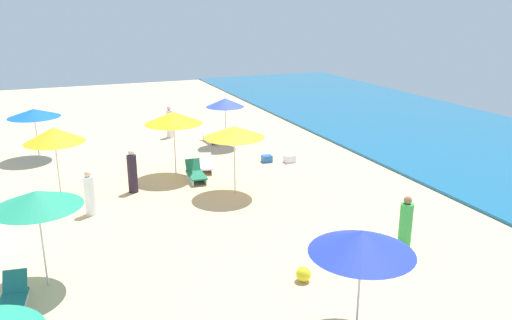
% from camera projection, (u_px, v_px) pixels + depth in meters
% --- Properties ---
extents(ocean, '(60.00, 13.20, 0.12)m').
position_uv_depth(ocean, '(507.00, 154.00, 24.29)').
color(ocean, '#19628F').
rests_on(ocean, ground_plane).
extents(umbrella_0, '(2.33, 2.33, 2.73)m').
position_uv_depth(umbrella_0, '(173.00, 118.00, 20.58)').
color(umbrella_0, silver).
rests_on(umbrella_0, ground_plane).
extents(lounge_chair_0_0, '(1.39, 0.89, 0.67)m').
position_uv_depth(lounge_chair_0_0, '(205.00, 165.00, 21.86)').
color(lounge_chair_0_0, silver).
rests_on(lounge_chair_0_0, ground_plane).
extents(lounge_chair_0_1, '(1.45, 0.69, 0.76)m').
position_uv_depth(lounge_chair_0_1, '(196.00, 174.00, 20.68)').
color(lounge_chair_0_1, silver).
rests_on(lounge_chair_0_1, ground_plane).
extents(umbrella_1, '(1.90, 1.90, 2.45)m').
position_uv_depth(umbrella_1, '(225.00, 103.00, 25.13)').
color(umbrella_1, silver).
rests_on(umbrella_1, ground_plane).
extents(lounge_chair_1_0, '(1.49, 0.68, 0.61)m').
position_uv_depth(lounge_chair_1_0, '(211.00, 138.00, 26.51)').
color(lounge_chair_1_0, silver).
rests_on(lounge_chair_1_0, ground_plane).
extents(umbrella_2, '(2.32, 2.32, 2.35)m').
position_uv_depth(umbrella_2, '(34.00, 113.00, 23.06)').
color(umbrella_2, silver).
rests_on(umbrella_2, ground_plane).
extents(umbrella_3, '(2.24, 2.24, 2.43)m').
position_uv_depth(umbrella_3, '(362.00, 242.00, 10.52)').
color(umbrella_3, silver).
rests_on(umbrella_3, ground_plane).
extents(umbrella_4, '(2.10, 2.10, 2.75)m').
position_uv_depth(umbrella_4, '(54.00, 135.00, 17.89)').
color(umbrella_4, silver).
rests_on(umbrella_4, ground_plane).
extents(umbrella_6, '(2.17, 2.17, 2.56)m').
position_uv_depth(umbrella_6, '(37.00, 199.00, 12.35)').
color(umbrella_6, silver).
rests_on(umbrella_6, ground_plane).
extents(lounge_chair_6_0, '(1.38, 0.74, 0.73)m').
position_uv_depth(lounge_chair_6_0, '(13.00, 299.00, 11.94)').
color(lounge_chair_6_0, silver).
rests_on(lounge_chair_6_0, ground_plane).
extents(umbrella_7, '(2.23, 2.23, 2.62)m').
position_uv_depth(umbrella_7, '(234.00, 132.00, 18.62)').
color(umbrella_7, silver).
rests_on(umbrella_7, ground_plane).
extents(beachgoer_0, '(0.51, 0.51, 1.64)m').
position_uv_depth(beachgoer_0, '(406.00, 225.00, 14.76)').
color(beachgoer_0, green).
rests_on(beachgoer_0, ground_plane).
extents(beachgoer_1, '(0.39, 0.39, 1.72)m').
position_uv_depth(beachgoer_1, '(170.00, 123.00, 27.25)').
color(beachgoer_1, white).
rests_on(beachgoer_1, ground_plane).
extents(beachgoer_2, '(0.46, 0.46, 1.68)m').
position_uv_depth(beachgoer_2, '(132.00, 173.00, 19.26)').
color(beachgoer_2, '#291F2D').
rests_on(beachgoer_2, ground_plane).
extents(beachgoer_3, '(0.42, 0.42, 1.58)m').
position_uv_depth(beachgoer_3, '(90.00, 194.00, 17.21)').
color(beachgoer_3, white).
rests_on(beachgoer_3, ground_plane).
extents(cooler_box_0, '(0.41, 0.52, 0.33)m').
position_uv_depth(cooler_box_0, '(290.00, 159.00, 23.10)').
color(cooler_box_0, white).
rests_on(cooler_box_0, ground_plane).
extents(beach_ball_1, '(0.40, 0.40, 0.40)m').
position_uv_depth(beach_ball_1, '(303.00, 274.00, 13.16)').
color(beach_ball_1, yellow).
rests_on(beach_ball_1, ground_plane).
extents(cooler_box_2, '(0.42, 0.47, 0.31)m').
position_uv_depth(cooler_box_2, '(267.00, 159.00, 23.16)').
color(cooler_box_2, blue).
rests_on(cooler_box_2, ground_plane).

